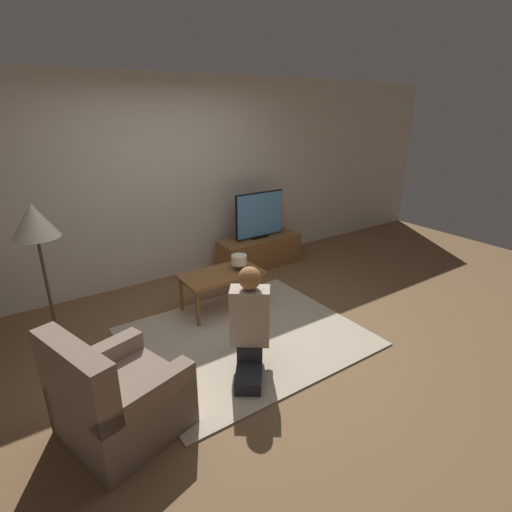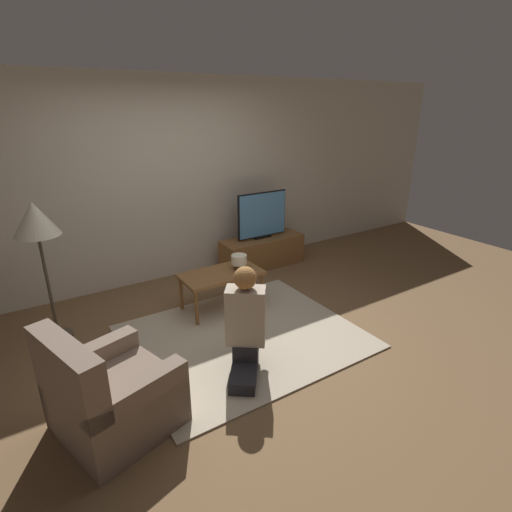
{
  "view_description": "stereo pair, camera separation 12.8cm",
  "coord_description": "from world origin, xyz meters",
  "px_view_note": "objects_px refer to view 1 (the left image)",
  "views": [
    {
      "loc": [
        -1.91,
        -2.96,
        2.24
      ],
      "look_at": [
        0.5,
        0.54,
        0.61
      ],
      "focal_mm": 28.0,
      "sensor_mm": 36.0,
      "label": 1
    },
    {
      "loc": [
        -1.81,
        -3.03,
        2.24
      ],
      "look_at": [
        0.5,
        0.54,
        0.61
      ],
      "focal_mm": 28.0,
      "sensor_mm": 36.0,
      "label": 2
    }
  ],
  "objects_px": {
    "tv": "(260,215)",
    "floor_lamp": "(35,227)",
    "coffee_table": "(222,277)",
    "armchair": "(118,400)",
    "table_lamp": "(239,261)",
    "person_kneeling": "(250,321)"
  },
  "relations": [
    {
      "from": "coffee_table",
      "to": "armchair",
      "type": "distance_m",
      "value": 1.96
    },
    {
      "from": "coffee_table",
      "to": "person_kneeling",
      "type": "bearing_deg",
      "value": -107.79
    },
    {
      "from": "floor_lamp",
      "to": "armchair",
      "type": "height_order",
      "value": "floor_lamp"
    },
    {
      "from": "tv",
      "to": "armchair",
      "type": "xyz_separation_m",
      "value": [
        -2.67,
        -2.06,
        -0.49
      ]
    },
    {
      "from": "tv",
      "to": "person_kneeling",
      "type": "bearing_deg",
      "value": -126.96
    },
    {
      "from": "tv",
      "to": "table_lamp",
      "type": "xyz_separation_m",
      "value": [
        -0.89,
        -0.87,
        -0.21
      ]
    },
    {
      "from": "coffee_table",
      "to": "person_kneeling",
      "type": "xyz_separation_m",
      "value": [
        -0.36,
        -1.12,
        0.09
      ]
    },
    {
      "from": "floor_lamp",
      "to": "armchair",
      "type": "bearing_deg",
      "value": -83.97
    },
    {
      "from": "floor_lamp",
      "to": "armchair",
      "type": "distance_m",
      "value": 1.82
    },
    {
      "from": "table_lamp",
      "to": "floor_lamp",
      "type": "bearing_deg",
      "value": 169.04
    },
    {
      "from": "tv",
      "to": "armchair",
      "type": "bearing_deg",
      "value": -142.37
    },
    {
      "from": "armchair",
      "to": "table_lamp",
      "type": "relative_size",
      "value": 5.21
    },
    {
      "from": "tv",
      "to": "coffee_table",
      "type": "height_order",
      "value": "tv"
    },
    {
      "from": "tv",
      "to": "floor_lamp",
      "type": "relative_size",
      "value": 0.56
    },
    {
      "from": "person_kneeling",
      "to": "armchair",
      "type": "bearing_deg",
      "value": 41.18
    },
    {
      "from": "person_kneeling",
      "to": "coffee_table",
      "type": "bearing_deg",
      "value": -70.78
    },
    {
      "from": "coffee_table",
      "to": "table_lamp",
      "type": "relative_size",
      "value": 5.06
    },
    {
      "from": "armchair",
      "to": "person_kneeling",
      "type": "distance_m",
      "value": 1.21
    },
    {
      "from": "armchair",
      "to": "table_lamp",
      "type": "xyz_separation_m",
      "value": [
        1.77,
        1.19,
        0.27
      ]
    },
    {
      "from": "floor_lamp",
      "to": "armchair",
      "type": "xyz_separation_m",
      "value": [
        0.17,
        -1.57,
        -0.91
      ]
    },
    {
      "from": "tv",
      "to": "armchair",
      "type": "distance_m",
      "value": 3.4
    },
    {
      "from": "coffee_table",
      "to": "armchair",
      "type": "relative_size",
      "value": 0.97
    }
  ]
}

